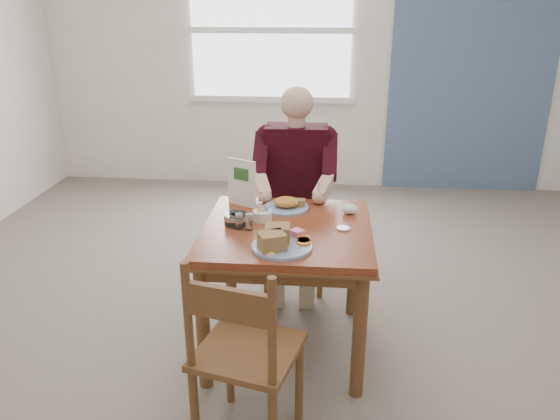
# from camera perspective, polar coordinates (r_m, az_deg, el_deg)

# --- Properties ---
(floor) EXTENTS (6.00, 6.00, 0.00)m
(floor) POSITION_cam_1_polar(r_m,az_deg,el_deg) (3.29, 0.66, -13.90)
(floor) COLOR #6B5F56
(floor) RESTS_ON ground
(wall_back) EXTENTS (5.50, 0.00, 5.50)m
(wall_back) POSITION_cam_1_polar(r_m,az_deg,el_deg) (5.71, 3.24, 16.24)
(wall_back) COLOR white
(wall_back) RESTS_ON ground
(accent_panel) EXTENTS (1.60, 0.02, 2.80)m
(accent_panel) POSITION_cam_1_polar(r_m,az_deg,el_deg) (5.85, 19.67, 15.22)
(accent_panel) COLOR #496188
(accent_panel) RESTS_ON ground
(lemon_wedge) EXTENTS (0.06, 0.05, 0.03)m
(lemon_wedge) POSITION_cam_1_polar(r_m,az_deg,el_deg) (2.60, -1.13, -4.58)
(lemon_wedge) COLOR yellow
(lemon_wedge) RESTS_ON table
(napkin) EXTENTS (0.11, 0.10, 0.06)m
(napkin) POSITION_cam_1_polar(r_m,az_deg,el_deg) (3.12, 7.28, 0.10)
(napkin) COLOR white
(napkin) RESTS_ON table
(metal_dish) EXTENTS (0.07, 0.07, 0.01)m
(metal_dish) POSITION_cam_1_polar(r_m,az_deg,el_deg) (2.92, 6.62, -1.92)
(metal_dish) COLOR silver
(metal_dish) RESTS_ON table
(window) EXTENTS (1.72, 0.04, 1.42)m
(window) POSITION_cam_1_polar(r_m,az_deg,el_deg) (5.69, -0.97, 18.27)
(window) COLOR white
(window) RESTS_ON wall_back
(table) EXTENTS (0.92, 0.92, 0.75)m
(table) POSITION_cam_1_polar(r_m,az_deg,el_deg) (2.97, 0.71, -3.78)
(table) COLOR brown
(table) RESTS_ON ground
(chair_far) EXTENTS (0.42, 0.42, 0.95)m
(chair_far) POSITION_cam_1_polar(r_m,az_deg,el_deg) (3.77, 1.66, -0.87)
(chair_far) COLOR brown
(chair_far) RESTS_ON ground
(chair_near) EXTENTS (0.51, 0.51, 0.95)m
(chair_near) POSITION_cam_1_polar(r_m,az_deg,el_deg) (2.41, -3.81, -14.83)
(chair_near) COLOR brown
(chair_near) RESTS_ON ground
(diner) EXTENTS (0.53, 0.56, 1.39)m
(diner) POSITION_cam_1_polar(r_m,az_deg,el_deg) (3.57, 1.63, 3.54)
(diner) COLOR tan
(diner) RESTS_ON chair_far
(near_plate) EXTENTS (0.37, 0.37, 0.10)m
(near_plate) POSITION_cam_1_polar(r_m,az_deg,el_deg) (2.68, -0.09, -3.23)
(near_plate) COLOR white
(near_plate) RESTS_ON table
(far_plate) EXTENTS (0.26, 0.26, 0.07)m
(far_plate) POSITION_cam_1_polar(r_m,az_deg,el_deg) (3.17, 0.76, 0.58)
(far_plate) COLOR white
(far_plate) RESTS_ON table
(caddy) EXTENTS (0.14, 0.14, 0.08)m
(caddy) POSITION_cam_1_polar(r_m,az_deg,el_deg) (3.01, -1.86, -0.57)
(caddy) COLOR white
(caddy) RESTS_ON table
(shakers) EXTENTS (0.09, 0.04, 0.09)m
(shakers) POSITION_cam_1_polar(r_m,az_deg,el_deg) (2.89, -3.78, -1.21)
(shakers) COLOR white
(shakers) RESTS_ON table
(creamer) EXTENTS (0.14, 0.14, 0.06)m
(creamer) POSITION_cam_1_polar(r_m,az_deg,el_deg) (2.96, -4.59, -0.94)
(creamer) COLOR white
(creamer) RESTS_ON table
(menu) EXTENTS (0.18, 0.10, 0.28)m
(menu) POSITION_cam_1_polar(r_m,az_deg,el_deg) (3.19, -4.02, 2.88)
(menu) COLOR white
(menu) RESTS_ON table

